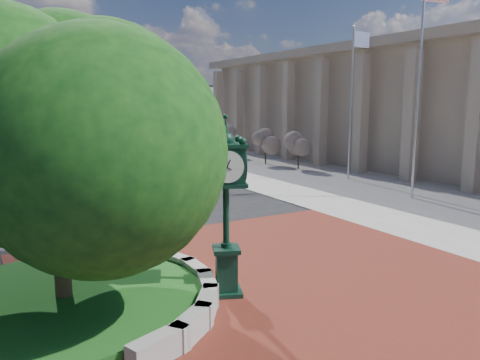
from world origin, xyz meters
name	(u,v)px	position (x,y,z in m)	size (l,w,h in m)	color
ground	(255,272)	(0.00, 0.00, 0.00)	(200.00, 200.00, 0.00)	black
plaza	(276,283)	(0.00, -1.00, 0.02)	(12.00, 12.00, 0.04)	maroon
sidewalk	(387,176)	(16.00, 10.00, 0.02)	(20.00, 50.00, 0.04)	#9E9B93
planter_wall	(162,281)	(-2.71, 0.00, 0.27)	(2.96, 6.77, 0.54)	#9E9B93
grass_bed	(65,304)	(-5.00, 0.00, 0.20)	(6.10, 6.10, 0.40)	#164D1A
civic_building	(443,106)	(23.60, 12.00, 4.33)	(17.35, 44.00, 8.60)	#BAA58C
overpass	(12,89)	(-0.22, 70.00, 6.54)	(90.00, 12.00, 7.50)	#9E9B93
tree_planter	(54,145)	(-5.00, 0.00, 3.72)	(5.20, 5.20, 6.33)	#38281C
tree_street	(21,127)	(-4.00, 18.00, 3.24)	(4.40, 4.40, 5.45)	#38281C
post_clock	(226,200)	(-1.44, -0.98, 2.35)	(1.11, 1.11, 4.28)	black
parked_car	(60,141)	(1.41, 39.46, 0.71)	(1.68, 4.18, 1.42)	#530B0E
flagpole_a	(419,85)	(11.77, 4.57, 5.40)	(1.64, 0.30, 10.54)	silver
flagpole_b	(351,103)	(13.05, 10.35, 4.58)	(1.40, 0.16, 8.94)	silver
street_lamp_near	(113,88)	(4.27, 29.44, 5.77)	(2.20, 0.49, 9.84)	slate
street_lamp_far	(6,95)	(-3.18, 40.17, 5.27)	(1.98, 0.71, 8.99)	slate
shrub_near	(299,146)	(13.06, 15.33, 1.59)	(1.20, 1.20, 2.20)	#38281C
shrub_mid	(266,143)	(12.45, 18.53, 1.59)	(1.20, 1.20, 2.20)	#38281C
shrub_far	(224,138)	(12.28, 24.77, 1.59)	(1.20, 1.20, 2.20)	#38281C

